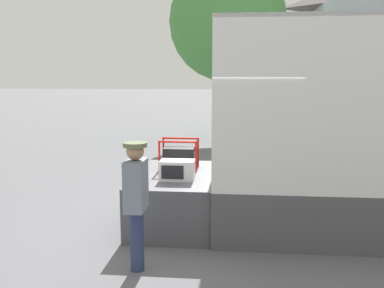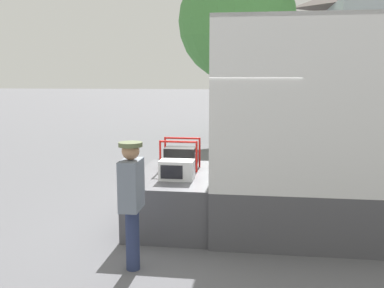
{
  "view_description": "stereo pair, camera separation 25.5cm",
  "coord_description": "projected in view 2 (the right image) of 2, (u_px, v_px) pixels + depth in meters",
  "views": [
    {
      "loc": [
        0.3,
        -7.13,
        2.51
      ],
      "look_at": [
        -0.38,
        -0.2,
        1.41
      ],
      "focal_mm": 40.0,
      "sensor_mm": 36.0,
      "label": 1
    },
    {
      "loc": [
        0.56,
        -7.1,
        2.51
      ],
      "look_at": [
        -0.38,
        -0.2,
        1.41
      ],
      "focal_mm": 40.0,
      "sensor_mm": 36.0,
      "label": 2
    }
  ],
  "objects": [
    {
      "name": "microwave",
      "position": [
        177.0,
        170.0,
        6.9
      ],
      "size": [
        0.55,
        0.35,
        0.32
      ],
      "color": "white",
      "rests_on": "tailgate_deck"
    },
    {
      "name": "worker_person",
      "position": [
        132.0,
        193.0,
        5.47
      ],
      "size": [
        0.3,
        0.44,
        1.69
      ],
      "color": "navy",
      "rests_on": "ground"
    },
    {
      "name": "street_tree",
      "position": [
        237.0,
        22.0,
        16.16
      ],
      "size": [
        4.46,
        4.46,
        6.78
      ],
      "color": "brown",
      "rests_on": "ground"
    },
    {
      "name": "ground_plane",
      "position": [
        215.0,
        223.0,
        7.42
      ],
      "size": [
        160.0,
        160.0,
        0.0
      ],
      "primitive_type": "plane",
      "color": "slate"
    },
    {
      "name": "portable_generator",
      "position": [
        182.0,
        158.0,
        7.69
      ],
      "size": [
        0.68,
        0.48,
        0.55
      ],
      "color": "black",
      "rests_on": "tailgate_deck"
    },
    {
      "name": "tailgate_deck",
      "position": [
        176.0,
        197.0,
        7.44
      ],
      "size": [
        1.35,
        2.34,
        0.86
      ],
      "primitive_type": "cube",
      "color": "#4C4C51",
      "rests_on": "ground"
    }
  ]
}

